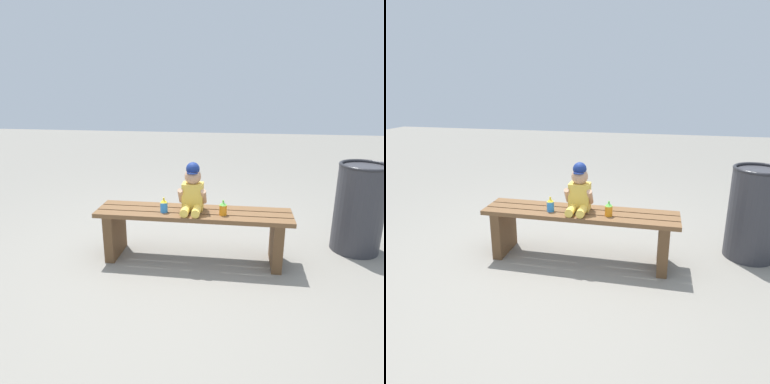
% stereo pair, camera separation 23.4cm
% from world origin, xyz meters
% --- Properties ---
extents(ground_plane, '(16.00, 16.00, 0.00)m').
position_xyz_m(ground_plane, '(0.00, 0.00, 0.00)').
color(ground_plane, gray).
extents(park_bench, '(1.61, 0.36, 0.44)m').
position_xyz_m(park_bench, '(0.00, 0.00, 0.30)').
color(park_bench, brown).
rests_on(park_bench, ground_plane).
extents(child_figure, '(0.23, 0.27, 0.40)m').
position_xyz_m(child_figure, '(-0.01, 0.01, 0.61)').
color(child_figure, '#F2C64C').
rests_on(child_figure, park_bench).
extents(sippy_cup_left, '(0.06, 0.06, 0.12)m').
position_xyz_m(sippy_cup_left, '(-0.24, -0.06, 0.50)').
color(sippy_cup_left, '#338CE5').
rests_on(sippy_cup_left, park_bench).
extents(sippy_cup_right, '(0.06, 0.06, 0.12)m').
position_xyz_m(sippy_cup_right, '(0.25, -0.06, 0.50)').
color(sippy_cup_right, orange).
rests_on(sippy_cup_right, park_bench).
extents(trash_bin, '(0.42, 0.42, 0.80)m').
position_xyz_m(trash_bin, '(1.42, 0.37, 0.40)').
color(trash_bin, '#333338').
rests_on(trash_bin, ground_plane).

